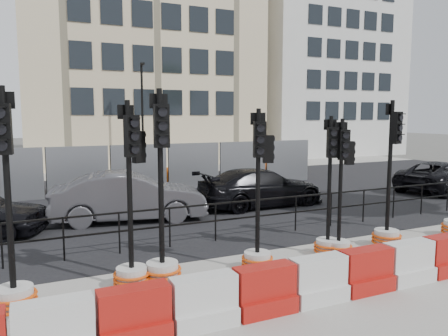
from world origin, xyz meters
name	(u,v)px	position (x,y,z in m)	size (l,w,h in m)	color
ground	(282,249)	(0.00, 0.00, 0.00)	(120.00, 120.00, 0.00)	#51514C
sidewalk_near	(373,295)	(0.00, -3.00, 0.01)	(40.00, 6.00, 0.02)	gray
road	(184,198)	(0.00, 7.00, 0.01)	(40.00, 14.00, 0.03)	black
sidewalk_far	(131,171)	(0.00, 16.00, 0.01)	(40.00, 4.00, 0.02)	gray
building_cream	(137,30)	(2.00, 21.99, 9.00)	(15.00, 10.06, 18.00)	beige
building_white	(315,57)	(17.00, 21.99, 8.00)	(12.00, 9.06, 16.00)	silver
kerb_railing	(257,211)	(0.00, 1.20, 0.69)	(18.00, 0.04, 1.00)	black
heras_fencing	(174,172)	(0.57, 9.86, 0.65)	(14.33, 1.72, 2.00)	gray
lamp_post_far	(143,115)	(0.50, 14.98, 3.22)	(0.12, 0.56, 6.00)	black
barrier_row	(365,272)	(0.00, -2.80, 0.37)	(13.60, 0.50, 0.80)	#B1210E
traffic_signal_a	(12,269)	(-5.75, -1.12, 0.75)	(0.72, 0.72, 3.63)	silver
traffic_signal_b	(132,246)	(-3.79, -0.91, 0.82)	(0.68, 0.68, 3.45)	silver
traffic_signal_c	(162,246)	(-3.24, -0.96, 0.76)	(0.72, 0.72, 3.66)	silver
traffic_signal_d	(258,234)	(-1.24, -1.06, 0.79)	(0.65, 0.65, 3.31)	silver
traffic_signal_e	(328,228)	(0.68, -0.87, 0.65)	(0.62, 0.62, 3.17)	silver
traffic_signal_f	(340,225)	(0.86, -1.04, 0.74)	(0.61, 0.61, 3.11)	silver
traffic_signal_g	(388,218)	(2.40, -0.94, 0.73)	(0.70, 0.70, 3.53)	silver
car_b	(129,197)	(-2.67, 4.30, 0.75)	(4.75, 2.37, 1.50)	#434348
car_c	(261,188)	(2.00, 4.53, 0.67)	(4.68, 2.04, 1.34)	black
car_d	(441,176)	(10.37, 4.01, 0.64)	(4.97, 3.17, 1.28)	black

